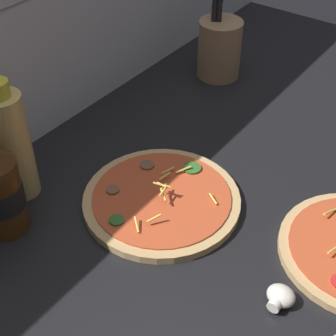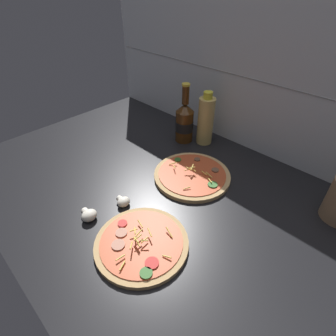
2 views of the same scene
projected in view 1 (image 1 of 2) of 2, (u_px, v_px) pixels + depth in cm
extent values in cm
cube|color=black|center=(251.00, 221.00, 86.90)|extent=(160.00, 90.00, 2.50)
cylinder|color=#EFCC56|center=(330.00, 212.00, 83.51)|extent=(3.25, 1.21, 1.19)
cylinder|color=#EFCC56|center=(333.00, 250.00, 76.96)|extent=(2.76, 1.03, 0.78)
cylinder|color=tan|center=(162.00, 200.00, 87.99)|extent=(26.95, 26.95, 1.42)
cylinder|color=#C14C28|center=(162.00, 197.00, 87.43)|extent=(23.72, 23.72, 0.30)
cylinder|color=#336628|center=(116.00, 220.00, 82.71)|extent=(2.47, 2.47, 0.40)
cylinder|color=brown|center=(113.00, 190.00, 88.21)|extent=(2.25, 2.25, 0.40)
cylinder|color=#336628|center=(192.00, 168.00, 92.71)|extent=(3.31, 3.31, 0.40)
cylinder|color=brown|center=(147.00, 165.00, 93.37)|extent=(2.61, 2.61, 0.40)
cylinder|color=#EFCC56|center=(168.00, 170.00, 91.34)|extent=(3.14, 0.86, 0.75)
cylinder|color=#EFCC56|center=(162.00, 185.00, 85.60)|extent=(0.90, 2.40, 0.93)
cylinder|color=#EFCC56|center=(163.00, 195.00, 85.15)|extent=(1.94, 2.49, 0.71)
cylinder|color=#EFCC56|center=(137.00, 224.00, 81.29)|extent=(2.08, 2.44, 1.16)
cylinder|color=#EFCC56|center=(154.00, 218.00, 81.59)|extent=(2.24, 1.63, 1.14)
cylinder|color=#EFCC56|center=(213.00, 199.00, 86.11)|extent=(1.47, 2.37, 0.71)
cylinder|color=#EFCC56|center=(163.00, 192.00, 84.90)|extent=(2.36, 0.75, 0.41)
cylinder|color=#EFCC56|center=(164.00, 187.00, 86.46)|extent=(2.09, 0.70, 0.77)
cylinder|color=#EFCC56|center=(184.00, 170.00, 91.70)|extent=(2.86, 1.83, 0.73)
cylinder|color=#EFCC56|center=(162.00, 185.00, 85.48)|extent=(1.56, 2.91, 0.79)
cylinder|color=#EFCC56|center=(165.00, 176.00, 89.91)|extent=(2.60, 0.86, 0.39)
cylinder|color=#47280F|center=(0.00, 196.00, 80.19)|extent=(7.38, 7.38, 13.22)
cylinder|color=black|center=(0.00, 195.00, 80.02)|extent=(7.46, 7.46, 4.23)
cylinder|color=#D6B766|center=(12.00, 147.00, 84.81)|extent=(6.54, 6.54, 19.39)
cylinder|color=white|center=(275.00, 304.00, 71.04)|extent=(1.86, 1.86, 1.86)
ellipsoid|color=silver|center=(281.00, 296.00, 72.06)|extent=(3.52, 4.14, 2.90)
cylinder|color=#9E7A56|center=(219.00, 49.00, 117.90)|extent=(9.91, 9.91, 13.37)
cylinder|color=black|center=(217.00, 19.00, 115.25)|extent=(3.76, 2.86, 15.58)
cylinder|color=black|center=(214.00, 23.00, 114.03)|extent=(2.49, 2.12, 15.27)
cylinder|color=black|center=(219.00, 24.00, 114.04)|extent=(2.73, 2.36, 14.81)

